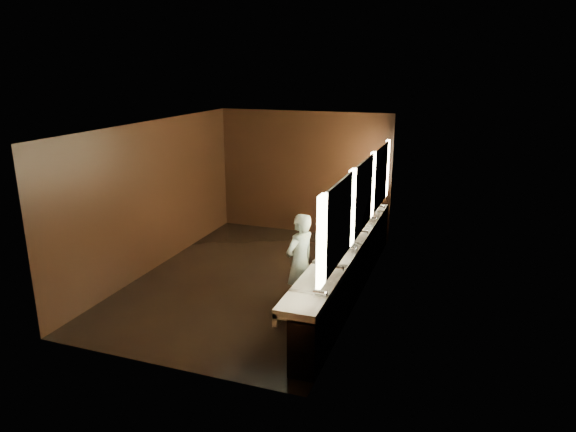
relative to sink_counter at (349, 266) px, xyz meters
The scene contains 10 objects.
floor 1.86m from the sink_counter, behind, with size 6.00×6.00×0.00m, color black.
ceiling 2.92m from the sink_counter, behind, with size 4.00×6.00×0.02m, color #2D2D2B.
wall_back 3.61m from the sink_counter, 120.87° to the left, with size 4.00×0.02×2.80m, color black.
wall_front 3.61m from the sink_counter, 120.87° to the right, with size 4.00×0.02×2.80m, color black.
wall_left 3.90m from the sink_counter, behind, with size 0.02×6.00×2.80m, color black.
wall_right 0.93m from the sink_counter, ahead, with size 0.02×6.00×2.80m, color black.
sink_counter is the anchor object (origin of this frame).
mirror_band 1.27m from the sink_counter, ahead, with size 0.06×5.03×1.15m.
person 1.07m from the sink_counter, 126.41° to the right, with size 0.58×0.38×1.59m, color #94BEDD.
trash_bin 0.75m from the sink_counter, 107.61° to the right, with size 0.38×0.38×0.60m, color black.
Camera 1 is at (3.54, -7.97, 3.77)m, focal length 32.00 mm.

